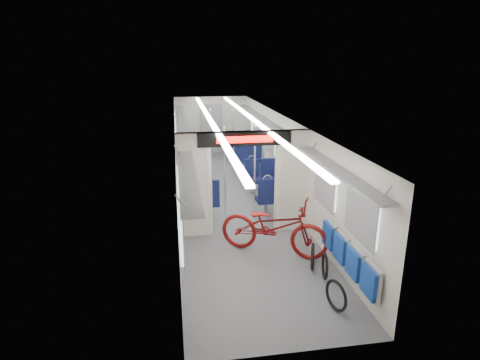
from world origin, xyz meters
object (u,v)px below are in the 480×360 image
Objects in this scene: seat_bay_far_right at (243,151)px; stanchion_near_left at (225,175)px; seat_bay_near_right at (267,184)px; bike_hoop_b at (325,267)px; stanchion_far_left at (211,145)px; bike_hoop_a at (336,297)px; seat_bay_near_left at (197,186)px; stanchion_near_right at (255,172)px; stanchion_far_right at (233,147)px; bicycle at (274,227)px; flip_bench at (348,256)px; bike_hoop_c at (312,257)px; seat_bay_far_left at (191,153)px.

seat_bay_far_right is 5.25m from stanchion_near_left.
seat_bay_near_right is at bearing -90.00° from seat_bay_far_right.
stanchion_far_left reaches higher than bike_hoop_b.
bike_hoop_a is 7.38m from stanchion_far_left.
seat_bay_near_left is at bearing 110.46° from bike_hoop_a.
stanchion_near_right is at bearing 97.41° from bike_hoop_a.
seat_bay_near_left is 2.32m from stanchion_far_right.
seat_bay_near_right is at bearing 92.16° from bike_hoop_b.
bike_hoop_a is 0.25× the size of seat_bay_near_right.
bicycle is at bearing -100.47° from seat_bay_near_right.
stanchion_near_left reaches higher than flip_bench.
bicycle reaches higher than bike_hoop_b.
stanchion_far_left is at bearing 37.44° from bicycle.
bike_hoop_a is 0.94m from bike_hoop_b.
stanchion_far_left is at bearing 99.94° from bike_hoop_a.
seat_bay_far_left reaches higher than bike_hoop_c.
bike_hoop_c is at bearing 118.74° from flip_bench.
stanchion_far_right is (0.65, -0.38, 0.00)m from stanchion_far_left.
seat_bay_far_left is 2.37m from stanchion_far_right.
stanchion_far_right is at bearing 95.17° from bike_hoop_a.
seat_bay_near_left is 1.01× the size of seat_bay_far_right.
stanchion_near_right is (-0.01, 1.95, 0.57)m from bicycle.
seat_bay_far_left is at bearing 115.71° from seat_bay_near_right.
bike_hoop_b is (0.17, 0.93, -0.01)m from bike_hoop_a.
bike_hoop_b is 0.22× the size of seat_bay_far_right.
seat_bay_near_left is at bearing 53.70° from bicycle.
seat_bay_far_right is (-0.42, 8.29, -0.02)m from flip_bench.
stanchion_near_right is at bearing -77.00° from stanchion_far_left.
bike_hoop_c is 2.89m from stanchion_near_right.
flip_bench is 4.91m from seat_bay_near_left.
stanchion_near_left is at bearing -169.79° from stanchion_near_right.
stanchion_near_right reaches higher than bike_hoop_c.
bike_hoop_c is 3.01m from stanchion_near_left.
bike_hoop_a is 4.12m from stanchion_near_right.
seat_bay_near_right is 1.22m from stanchion_near_right.
flip_bench is 0.83m from bike_hoop_a.
bike_hoop_c is 0.22× the size of stanchion_far_left.
bicycle is 1.03× the size of flip_bench.
bike_hoop_a is 0.23× the size of seat_bay_far_right.
flip_bench is 0.96× the size of seat_bay_near_left.
stanchion_far_left is (-1.70, 6.59, 0.57)m from flip_bench.
seat_bay_near_right is at bearing 89.79° from bike_hoop_a.
bike_hoop_c is 0.24× the size of seat_bay_near_right.
seat_bay_near_right is (0.53, 2.86, -0.03)m from bicycle.
seat_bay_near_right is 0.95× the size of seat_bay_far_right.
stanchion_near_right is (-0.53, -0.91, 0.61)m from seat_bay_near_right.
seat_bay_far_right is at bearing 64.62° from seat_bay_near_left.
bike_hoop_c is (0.07, 1.30, -0.00)m from bike_hoop_a.
seat_bay_far_left is 0.97× the size of stanchion_far_left.
bike_hoop_c is at bearing -82.96° from stanchion_far_right.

